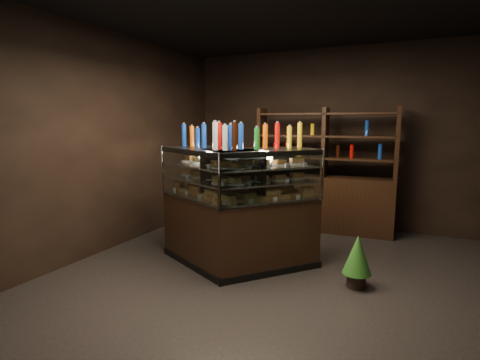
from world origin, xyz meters
name	(u,v)px	position (x,y,z in m)	size (l,w,h in m)	color
ground	(281,275)	(0.00, 0.00, 0.00)	(5.00, 5.00, 0.00)	black
room_shell	(284,107)	(0.00, 0.00, 1.94)	(5.02, 5.02, 3.01)	black
display_case	(236,227)	(-0.62, 0.06, 0.49)	(2.06, 1.46, 1.47)	black
food_display	(235,178)	(-0.62, 0.05, 1.10)	(1.70, 1.03, 0.45)	#CD7C49
bottles_top	(235,137)	(-0.62, 0.06, 1.60)	(1.53, 0.89, 0.30)	#147223
potted_conifer	(357,254)	(0.85, 0.05, 0.37)	(0.31, 0.31, 0.66)	black
back_shelving	(323,194)	(0.00, 2.05, 0.61)	(2.22, 0.56, 2.00)	black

